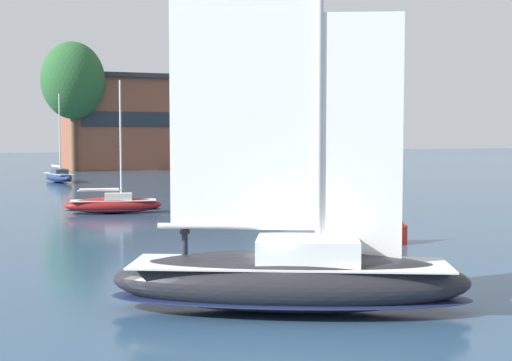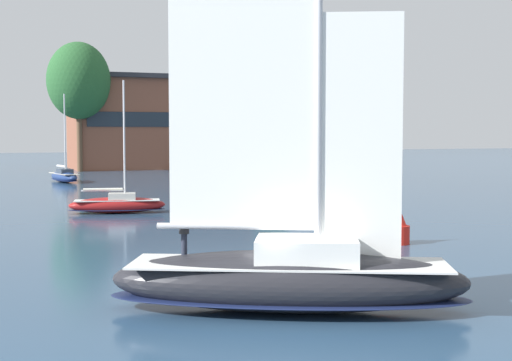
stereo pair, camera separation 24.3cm
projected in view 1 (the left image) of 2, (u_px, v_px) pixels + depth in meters
The scene contains 8 objects.
ground_plane at pixel (289, 311), 23.10m from camera, with size 400.00×400.00×0.00m, color #2D4C6B.
waterfront_building at pixel (152, 122), 118.92m from camera, with size 29.38×16.90×15.06m.
tree_shore_left at pixel (264, 107), 122.02m from camera, with size 7.08×7.08×14.57m.
tree_shore_center at pixel (73, 81), 106.02m from camera, with size 9.40×9.40×19.36m.
sailboat_main at pixel (290, 273), 23.02m from camera, with size 12.01×7.92×16.09m.
sailboat_moored_near_marina at pixel (114, 204), 51.29m from camera, with size 7.18×3.25×9.55m.
sailboat_moored_mid_channel at pixel (59, 176), 83.73m from camera, with size 3.55×7.78×10.34m.
channel_buoy at pixel (395, 226), 37.13m from camera, with size 1.29×1.29×2.30m.
Camera 1 is at (-9.25, -20.83, 5.76)m, focal length 50.00 mm.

